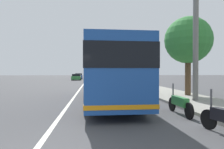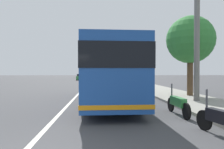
# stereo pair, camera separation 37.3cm
# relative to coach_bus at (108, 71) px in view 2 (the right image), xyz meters

# --- Properties ---
(sidewalk_curb) EXTENTS (110.00, 3.60, 0.14)m
(sidewalk_curb) POSITION_rel_coach_bus_xyz_m (1.16, -5.09, -1.76)
(sidewalk_curb) COLOR gray
(sidewalk_curb) RESTS_ON ground
(lane_divider_line) EXTENTS (110.00, 0.16, 0.01)m
(lane_divider_line) POSITION_rel_coach_bus_xyz_m (1.16, 2.19, -1.83)
(lane_divider_line) COLOR silver
(lane_divider_line) RESTS_ON ground
(coach_bus) EXTENTS (11.03, 2.72, 3.17)m
(coach_bus) POSITION_rel_coach_bus_xyz_m (0.00, 0.00, 0.00)
(coach_bus) COLOR #1E4C9E
(coach_bus) RESTS_ON ground
(motorcycle_far_end) EXTENTS (2.07, 0.48, 1.26)m
(motorcycle_far_end) POSITION_rel_coach_bus_xyz_m (-6.90, -2.79, -1.37)
(motorcycle_far_end) COLOR black
(motorcycle_far_end) RESTS_ON ground
(motorcycle_by_tree) EXTENTS (2.22, 0.25, 1.26)m
(motorcycle_by_tree) POSITION_rel_coach_bus_xyz_m (-4.04, -2.70, -1.36)
(motorcycle_by_tree) COLOR black
(motorcycle_by_tree) RESTS_ON ground
(car_oncoming) EXTENTS (4.20, 1.96, 1.36)m
(car_oncoming) POSITION_rel_coach_bus_xyz_m (32.82, 4.37, -1.18)
(car_oncoming) COLOR #2D7238
(car_oncoming) RESTS_ON ground
(car_side_street) EXTENTS (4.36, 1.95, 1.46)m
(car_side_street) POSITION_rel_coach_bus_xyz_m (40.29, 4.40, -1.13)
(car_side_street) COLOR navy
(car_side_street) RESTS_ON ground
(roadside_tree_mid_block) EXTENTS (3.29, 3.29, 5.68)m
(roadside_tree_mid_block) POSITION_rel_coach_bus_xyz_m (1.61, -5.84, 2.17)
(roadside_tree_mid_block) COLOR brown
(roadside_tree_mid_block) RESTS_ON ground
(utility_pole) EXTENTS (0.31, 0.31, 8.61)m
(utility_pole) POSITION_rel_coach_bus_xyz_m (-0.89, -5.07, 2.47)
(utility_pole) COLOR slate
(utility_pole) RESTS_ON ground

